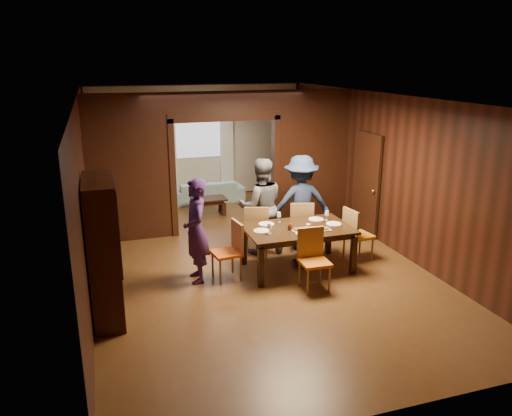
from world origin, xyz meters
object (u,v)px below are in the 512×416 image
object	(u,v)px
sofa	(207,191)
hutch	(103,250)
dining_table	(297,248)
chair_near	(315,260)
chair_left	(226,251)
chair_far_l	(257,229)
person_grey	(261,206)
person_navy	(301,202)
person_purple	(196,231)
coffee_table	(209,206)
chair_far_r	(300,225)
chair_right	(359,234)

from	to	relation	value
sofa	hutch	xyz separation A→B (m)	(-2.59, -5.35, 0.73)
dining_table	chair_near	size ratio (longest dim) A/B	1.86
dining_table	chair_left	distance (m)	1.27
chair_far_l	hutch	distance (m)	3.19
person_grey	chair_left	bearing A→B (deg)	53.49
person_navy	sofa	size ratio (longest dim) A/B	0.97
sofa	hutch	distance (m)	5.99
person_purple	chair_left	size ratio (longest dim) A/B	1.78
person_navy	hutch	world-z (taller)	hutch
coffee_table	chair_far_r	distance (m)	2.94
chair_far_l	chair_near	distance (m)	1.74
chair_far_r	hutch	xyz separation A→B (m)	(-3.59, -1.58, 0.52)
person_purple	chair_far_r	xyz separation A→B (m)	(2.15, 0.79, -0.38)
person_purple	person_grey	xyz separation A→B (m)	(1.39, 0.87, 0.04)
chair_near	dining_table	bearing A→B (deg)	88.26
person_purple	chair_near	size ratio (longest dim) A/B	1.78
dining_table	chair_right	size ratio (longest dim) A/B	1.86
person_grey	chair_right	world-z (taller)	person_grey
dining_table	sofa	bearing A→B (deg)	97.16
chair_near	person_purple	bearing A→B (deg)	153.53
sofa	hutch	bearing A→B (deg)	63.57
chair_far_l	coffee_table	bearing A→B (deg)	-64.63
chair_left	chair_far_l	bearing A→B (deg)	130.48
dining_table	chair_near	xyz separation A→B (m)	(-0.04, -0.82, 0.10)
coffee_table	person_purple	bearing A→B (deg)	-105.54
person_navy	dining_table	world-z (taller)	person_navy
chair_far_r	sofa	bearing A→B (deg)	-60.58
person_purple	chair_far_l	world-z (taller)	person_purple
chair_right	chair_far_l	distance (m)	1.86
chair_far_r	hutch	bearing A→B (deg)	38.31
sofa	hutch	size ratio (longest dim) A/B	0.93
coffee_table	chair_far_r	size ratio (longest dim) A/B	0.82
coffee_table	sofa	bearing A→B (deg)	80.22
chair_left	hutch	world-z (taller)	hutch
chair_right	chair_far_r	xyz separation A→B (m)	(-0.81, 0.80, 0.00)
coffee_table	hutch	xyz separation A→B (m)	(-2.40, -4.25, 0.80)
person_navy	sofa	distance (m)	3.89
person_grey	hutch	xyz separation A→B (m)	(-2.83, -1.66, 0.10)
coffee_table	chair_far_r	world-z (taller)	chair_far_r
chair_right	chair_near	distance (m)	1.55
coffee_table	chair_far_l	distance (m)	2.70
person_navy	chair_far_r	distance (m)	0.43
person_purple	sofa	xyz separation A→B (m)	(1.15, 4.57, -0.59)
person_navy	chair_right	size ratio (longest dim) A/B	1.86
person_navy	dining_table	distance (m)	1.17
person_navy	chair_left	distance (m)	2.01
chair_near	chair_left	bearing A→B (deg)	148.17
person_purple	chair_left	world-z (taller)	person_purple
person_navy	chair_left	world-z (taller)	person_navy
person_purple	hutch	xyz separation A→B (m)	(-1.44, -0.78, 0.14)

